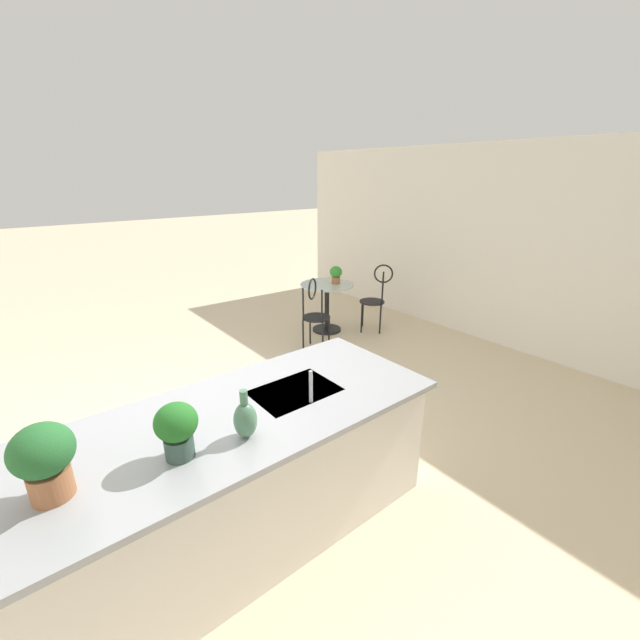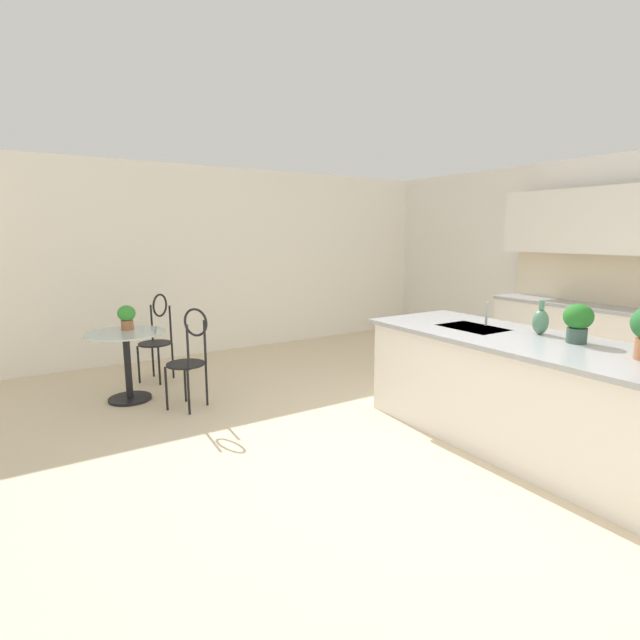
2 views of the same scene
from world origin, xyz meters
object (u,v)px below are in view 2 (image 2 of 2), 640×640
at_px(chair_near_window, 190,354).
at_px(chair_by_island, 157,333).
at_px(potted_plant_counter_near, 578,321).
at_px(vase_on_counter, 540,321).
at_px(bistro_table, 127,359).
at_px(potted_plant_on_table, 127,316).

xyz_separation_m(chair_near_window, chair_by_island, (-1.20, -0.02, 0.00)).
relative_size(chair_near_window, potted_plant_counter_near, 3.40).
height_order(chair_near_window, vase_on_counter, vase_on_counter).
bearing_deg(potted_plant_counter_near, vase_on_counter, 170.05).
relative_size(bistro_table, vase_on_counter, 2.78).
distance_m(bistro_table, potted_plant_counter_near, 4.27).
xyz_separation_m(bistro_table, potted_plant_counter_near, (3.23, 2.71, 0.65)).
bearing_deg(chair_near_window, potted_plant_on_table, -149.64).
relative_size(chair_by_island, vase_on_counter, 3.62).
bearing_deg(chair_by_island, potted_plant_counter_near, 30.57).
xyz_separation_m(chair_by_island, potted_plant_counter_near, (3.82, 2.25, 0.52)).
xyz_separation_m(bistro_table, vase_on_counter, (2.88, 2.77, 0.58)).
relative_size(bistro_table, chair_by_island, 0.77).
xyz_separation_m(chair_near_window, vase_on_counter, (2.27, 2.29, 0.46)).
bearing_deg(potted_plant_counter_near, chair_by_island, -149.43).
height_order(chair_by_island, potted_plant_counter_near, potted_plant_counter_near).
bearing_deg(potted_plant_counter_near, potted_plant_on_table, -141.59).
relative_size(bistro_table, potted_plant_counter_near, 2.61).
distance_m(bistro_table, chair_near_window, 0.79).
relative_size(potted_plant_on_table, potted_plant_counter_near, 0.85).
bearing_deg(vase_on_counter, potted_plant_on_table, -137.84).
distance_m(chair_by_island, potted_plant_on_table, 0.69).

